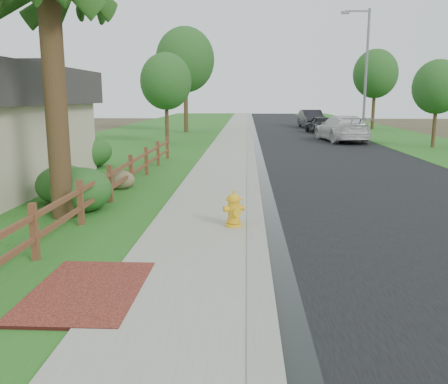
# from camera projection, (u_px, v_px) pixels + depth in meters

# --- Properties ---
(ground) EXTENTS (120.00, 120.00, 0.00)m
(ground) POSITION_uv_depth(u_px,v_px,m) (235.00, 274.00, 8.00)
(ground) COLOR #3D3621
(road) EXTENTS (8.00, 90.00, 0.02)m
(road) POSITION_uv_depth(u_px,v_px,m) (297.00, 131.00, 42.06)
(road) COLOR black
(road) RESTS_ON ground
(curb) EXTENTS (0.40, 90.00, 0.12)m
(curb) POSITION_uv_depth(u_px,v_px,m) (249.00, 130.00, 42.24)
(curb) COLOR gray
(curb) RESTS_ON ground
(wet_gutter) EXTENTS (0.50, 90.00, 0.00)m
(wet_gutter) POSITION_uv_depth(u_px,v_px,m) (253.00, 130.00, 42.24)
(wet_gutter) COLOR black
(wet_gutter) RESTS_ON road
(sidewalk) EXTENTS (2.20, 90.00, 0.10)m
(sidewalk) POSITION_uv_depth(u_px,v_px,m) (235.00, 130.00, 42.31)
(sidewalk) COLOR gray
(sidewalk) RESTS_ON ground
(grass_strip) EXTENTS (1.60, 90.00, 0.06)m
(grass_strip) POSITION_uv_depth(u_px,v_px,m) (214.00, 130.00, 42.40)
(grass_strip) COLOR #1A5C1D
(grass_strip) RESTS_ON ground
(lawn_near) EXTENTS (9.00, 90.00, 0.04)m
(lawn_near) POSITION_uv_depth(u_px,v_px,m) (156.00, 130.00, 42.65)
(lawn_near) COLOR #1A5C1D
(lawn_near) RESTS_ON ground
(verge_far) EXTENTS (6.00, 90.00, 0.04)m
(verge_far) POSITION_uv_depth(u_px,v_px,m) (375.00, 131.00, 41.73)
(verge_far) COLOR #1A5C1D
(verge_far) RESTS_ON ground
(brick_patch) EXTENTS (1.60, 2.40, 0.11)m
(brick_patch) POSITION_uv_depth(u_px,v_px,m) (87.00, 292.00, 7.11)
(brick_patch) COLOR maroon
(brick_patch) RESTS_ON ground
(ranch_fence) EXTENTS (0.12, 16.92, 1.10)m
(ranch_fence) POSITION_uv_depth(u_px,v_px,m) (121.00, 175.00, 14.31)
(ranch_fence) COLOR #542F1C
(ranch_fence) RESTS_ON ground
(fire_hydrant) EXTENTS (0.53, 0.43, 0.81)m
(fire_hydrant) POSITION_uv_depth(u_px,v_px,m) (234.00, 210.00, 10.53)
(fire_hydrant) COLOR yellow
(fire_hydrant) RESTS_ON sidewalk
(white_suv) EXTENTS (3.13, 6.23, 1.73)m
(white_suv) POSITION_uv_depth(u_px,v_px,m) (342.00, 128.00, 31.72)
(white_suv) COLOR silver
(white_suv) RESTS_ON road
(dark_car_mid) EXTENTS (2.35, 4.41, 1.43)m
(dark_car_mid) POSITION_uv_depth(u_px,v_px,m) (321.00, 124.00, 39.30)
(dark_car_mid) COLOR black
(dark_car_mid) RESTS_ON road
(dark_car_far) EXTENTS (2.24, 5.34, 1.72)m
(dark_car_far) POSITION_uv_depth(u_px,v_px,m) (311.00, 119.00, 45.80)
(dark_car_far) COLOR black
(dark_car_far) RESTS_ON road
(streetlight) EXTENTS (2.09, 0.33, 9.05)m
(streetlight) POSITION_uv_depth(u_px,v_px,m) (364.00, 66.00, 33.89)
(streetlight) COLOR slate
(streetlight) RESTS_ON ground
(boulder) EXTENTS (0.98, 0.74, 0.65)m
(boulder) POSITION_uv_depth(u_px,v_px,m) (120.00, 180.00, 15.23)
(boulder) COLOR brown
(boulder) RESTS_ON ground
(shrub_a) EXTENTS (1.63, 1.63, 1.16)m
(shrub_a) POSITION_uv_depth(u_px,v_px,m) (81.00, 190.00, 12.20)
(shrub_a) COLOR #1F4B1B
(shrub_a) RESTS_ON ground
(shrub_c) EXTENTS (1.91, 1.91, 1.11)m
(shrub_c) POSITION_uv_depth(u_px,v_px,m) (64.00, 185.00, 13.07)
(shrub_c) COLOR #1F4B1B
(shrub_c) RESTS_ON ground
(shrub_d) EXTENTS (2.72, 2.72, 1.40)m
(shrub_d) POSITION_uv_depth(u_px,v_px,m) (87.00, 152.00, 19.81)
(shrub_d) COLOR #1F4B1B
(shrub_d) RESTS_ON ground
(tree_near_left) EXTENTS (3.19, 3.19, 5.65)m
(tree_near_left) POSITION_uv_depth(u_px,v_px,m) (166.00, 82.00, 29.37)
(tree_near_left) COLOR #3D2B18
(tree_near_left) RESTS_ON ground
(tree_near_right) EXTENTS (2.81, 2.81, 5.07)m
(tree_near_right) POSITION_uv_depth(u_px,v_px,m) (438.00, 87.00, 27.13)
(tree_near_right) COLOR #3D2B18
(tree_near_right) RESTS_ON ground
(tree_mid_left) EXTENTS (4.81, 4.81, 8.60)m
(tree_mid_left) POSITION_uv_depth(u_px,v_px,m) (185.00, 60.00, 38.83)
(tree_mid_left) COLOR #3D2B18
(tree_mid_left) RESTS_ON ground
(tree_mid_right) EXTENTS (3.96, 3.96, 7.19)m
(tree_mid_right) POSITION_uv_depth(u_px,v_px,m) (375.00, 74.00, 42.59)
(tree_mid_right) COLOR #3D2B18
(tree_mid_right) RESTS_ON ground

